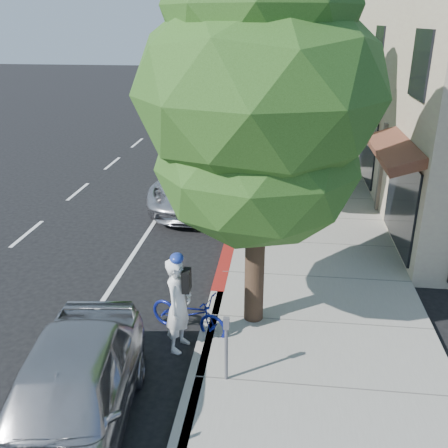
# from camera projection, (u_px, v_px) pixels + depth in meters

# --- Properties ---
(ground) EXTENTS (120.00, 120.00, 0.00)m
(ground) POSITION_uv_depth(u_px,v_px,m) (222.00, 276.00, 12.56)
(ground) COLOR black
(ground) RESTS_ON ground
(sidewalk) EXTENTS (4.60, 56.00, 0.15)m
(sidewalk) POSITION_uv_depth(u_px,v_px,m) (305.00, 182.00, 19.63)
(sidewalk) COLOR gray
(sidewalk) RESTS_ON ground
(curb) EXTENTS (0.30, 56.00, 0.15)m
(curb) POSITION_uv_depth(u_px,v_px,m) (247.00, 180.00, 19.88)
(curb) COLOR #9E998E
(curb) RESTS_ON ground
(curb_red_segment) EXTENTS (0.32, 4.00, 0.15)m
(curb_red_segment) POSITION_uv_depth(u_px,v_px,m) (227.00, 256.00, 13.45)
(curb_red_segment) COLOR maroon
(curb_red_segment) RESTS_ON ground
(storefront_building) EXTENTS (10.00, 36.00, 7.00)m
(storefront_building) POSITION_uv_depth(u_px,v_px,m) (440.00, 69.00, 26.71)
(storefront_building) COLOR #C4B996
(storefront_building) RESTS_ON ground
(street_tree_0) EXTENTS (4.53, 4.53, 7.58)m
(street_tree_0) POSITION_uv_depth(u_px,v_px,m) (259.00, 99.00, 8.84)
(street_tree_0) COLOR black
(street_tree_0) RESTS_ON ground
(street_tree_1) EXTENTS (4.41, 4.41, 8.00)m
(street_tree_1) POSITION_uv_depth(u_px,v_px,m) (270.00, 55.00, 14.21)
(street_tree_1) COLOR black
(street_tree_1) RESTS_ON ground
(street_tree_2) EXTENTS (4.89, 4.89, 7.83)m
(street_tree_2) POSITION_uv_depth(u_px,v_px,m) (275.00, 51.00, 19.81)
(street_tree_2) COLOR black
(street_tree_2) RESTS_ON ground
(street_tree_3) EXTENTS (4.37, 4.37, 7.41)m
(street_tree_3) POSITION_uv_depth(u_px,v_px,m) (278.00, 49.00, 25.40)
(street_tree_3) COLOR black
(street_tree_3) RESTS_ON ground
(street_tree_4) EXTENTS (5.26, 5.26, 7.97)m
(street_tree_4) POSITION_uv_depth(u_px,v_px,m) (280.00, 39.00, 30.82)
(street_tree_4) COLOR black
(street_tree_4) RESTS_ON ground
(street_tree_5) EXTENTS (4.25, 4.25, 7.34)m
(street_tree_5) POSITION_uv_depth(u_px,v_px,m) (281.00, 40.00, 36.43)
(street_tree_5) COLOR black
(street_tree_5) RESTS_ON ground
(cyclist) EXTENTS (0.63, 0.80, 1.94)m
(cyclist) POSITION_uv_depth(u_px,v_px,m) (179.00, 305.00, 9.49)
(cyclist) COLOR white
(cyclist) RESTS_ON ground
(bicycle) EXTENTS (1.86, 1.21, 0.92)m
(bicycle) POSITION_uv_depth(u_px,v_px,m) (189.00, 313.00, 10.17)
(bicycle) COLOR navy
(bicycle) RESTS_ON ground
(silver_suv) EXTENTS (3.07, 6.33, 1.73)m
(silver_suv) POSITION_uv_depth(u_px,v_px,m) (204.00, 178.00, 17.42)
(silver_suv) COLOR #BABABF
(silver_suv) RESTS_ON ground
(dark_sedan) EXTENTS (1.96, 4.46, 1.43)m
(dark_sedan) POSITION_uv_depth(u_px,v_px,m) (245.00, 135.00, 24.66)
(dark_sedan) COLOR black
(dark_sedan) RESTS_ON ground
(white_pickup) EXTENTS (2.68, 6.05, 1.73)m
(white_pickup) POSITION_uv_depth(u_px,v_px,m) (228.00, 106.00, 31.75)
(white_pickup) COLOR white
(white_pickup) RESTS_ON ground
(dark_suv_far) EXTENTS (2.07, 4.65, 1.55)m
(dark_suv_far) POSITION_uv_depth(u_px,v_px,m) (251.00, 107.00, 32.09)
(dark_suv_far) COLOR black
(dark_suv_far) RESTS_ON ground
(near_car_a) EXTENTS (2.39, 4.81, 1.57)m
(near_car_a) POSITION_uv_depth(u_px,v_px,m) (67.00, 399.00, 7.39)
(near_car_a) COLOR #A2A2A7
(near_car_a) RESTS_ON ground
(pedestrian) EXTENTS (0.88, 0.71, 1.72)m
(pedestrian) POSITION_uv_depth(u_px,v_px,m) (299.00, 142.00, 21.93)
(pedestrian) COLOR black
(pedestrian) RESTS_ON sidewalk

